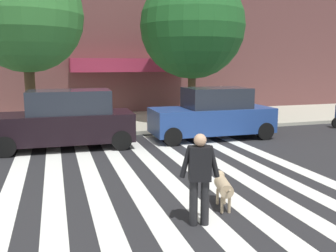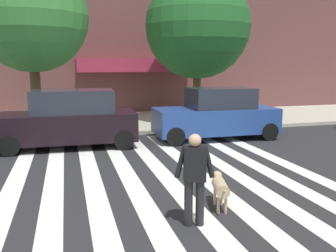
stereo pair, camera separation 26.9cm
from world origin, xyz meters
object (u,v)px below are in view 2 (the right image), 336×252
street_tree_nearest (31,16)px  pedestrian_bystander (226,101)px  pedestrian_dog_walker (195,175)px  dog_on_leash (220,186)px  parked_car_behind_first (70,120)px  parked_car_third_in_line (216,115)px  street_tree_middle (198,26)px

street_tree_nearest → pedestrian_bystander: size_ratio=4.03×
pedestrian_dog_walker → street_tree_nearest: bearing=109.0°
dog_on_leash → pedestrian_dog_walker: bearing=-141.7°
pedestrian_dog_walker → pedestrian_bystander: (5.22, 9.96, 0.15)m
street_tree_nearest → pedestrian_bystander: (8.42, 0.66, -3.52)m
street_tree_nearest → pedestrian_dog_walker: size_ratio=4.03×
parked_car_behind_first → street_tree_nearest: size_ratio=0.69×
parked_car_third_in_line → street_tree_nearest: 7.92m
parked_car_behind_first → street_tree_middle: 7.47m
parked_car_third_in_line → street_tree_nearest: size_ratio=0.70×
street_tree_nearest → pedestrian_dog_walker: 10.50m
parked_car_third_in_line → pedestrian_dog_walker: (-3.38, -6.86, 0.01)m
pedestrian_bystander → street_tree_nearest: bearing=-175.5°
parked_car_third_in_line → parked_car_behind_first: bearing=-180.0°
pedestrian_bystander → pedestrian_dog_walker: bearing=-117.7°
pedestrian_dog_walker → dog_on_leash: pedestrian_dog_walker is taller
parked_car_behind_first → parked_car_third_in_line: bearing=0.0°
dog_on_leash → parked_car_behind_first: bearing=113.5°
parked_car_behind_first → pedestrian_bystander: size_ratio=2.78×
street_tree_middle → pedestrian_bystander: bearing=-4.1°
street_tree_nearest → street_tree_middle: bearing=6.3°
pedestrian_dog_walker → pedestrian_bystander: pedestrian_bystander is taller
street_tree_nearest → pedestrian_dog_walker: (3.20, -9.30, -3.67)m
street_tree_middle → dog_on_leash: 10.74m
pedestrian_bystander → parked_car_behind_first: bearing=-156.7°
dog_on_leash → pedestrian_bystander: 10.41m
street_tree_middle → pedestrian_dog_walker: 11.33m
pedestrian_dog_walker → pedestrian_bystander: 11.25m
parked_car_behind_first → street_tree_nearest: bearing=116.5°
street_tree_nearest → pedestrian_bystander: street_tree_nearest is taller
pedestrian_bystander → parked_car_third_in_line: bearing=-120.7°
street_tree_nearest → dog_on_leash: 10.43m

